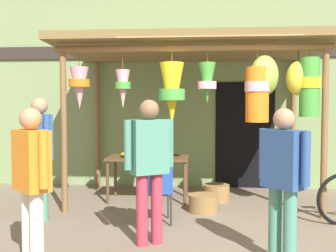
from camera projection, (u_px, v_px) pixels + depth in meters
ground_plane at (207, 217)px, 5.65m from camera, size 30.00×30.00×0.00m
shop_facade at (206, 79)px, 7.75m from camera, size 11.86×0.29×4.16m
market_stall_canopy at (199, 62)px, 6.30m from camera, size 4.18×2.41×2.60m
display_table at (148, 161)px, 6.61m from camera, size 1.33×0.68×0.72m
flower_heap_on_table at (144, 154)px, 6.54m from camera, size 0.75×0.52×0.10m
folding_chair at (157, 187)px, 5.29m from camera, size 0.47×0.47×0.84m
wicker_basket_by_table at (216, 193)px, 6.61m from camera, size 0.43×0.43×0.26m
wicker_basket_spare at (203, 203)px, 5.92m from camera, size 0.43×0.43×0.26m
vendor_in_orange at (283, 174)px, 3.94m from camera, size 0.43×0.47×1.54m
customer_foreground at (32, 175)px, 3.81m from camera, size 0.46×0.43×1.55m
shopper_by_bananas at (149, 160)px, 4.50m from camera, size 0.52×0.39×1.63m
passerby_at_right at (40, 148)px, 5.51m from camera, size 0.43×0.46×1.67m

